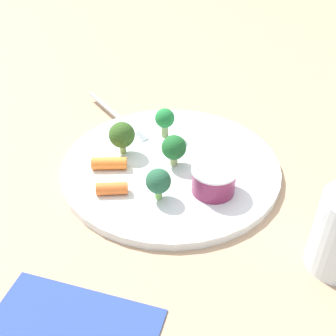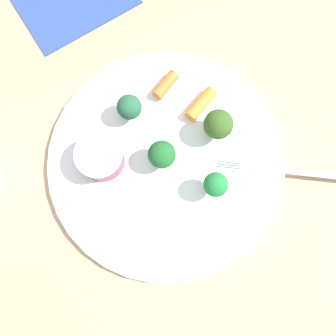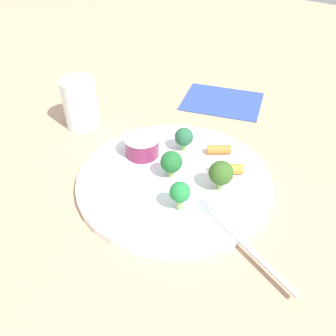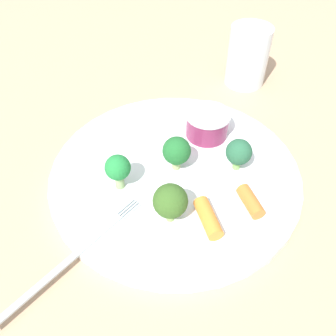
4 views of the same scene
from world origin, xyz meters
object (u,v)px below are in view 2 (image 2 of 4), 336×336
object	(u,v)px
broccoli_floret_0	(218,124)
fork	(288,172)
sauce_cup	(101,157)
carrot_stick_0	(201,104)
broccoli_floret_1	(162,154)
broccoli_floret_3	(129,107)
plate	(166,160)
broccoli_floret_2	(215,185)
carrot_stick_1	(166,85)

from	to	relation	value
broccoli_floret_0	fork	xyz separation A→B (m)	(-0.08, 0.08, -0.03)
sauce_cup	carrot_stick_0	size ratio (longest dim) A/B	1.23
carrot_stick_0	fork	world-z (taller)	carrot_stick_0
broccoli_floret_0	carrot_stick_0	xyz separation A→B (m)	(0.01, -0.04, -0.02)
broccoli_floret_1	carrot_stick_0	size ratio (longest dim) A/B	0.95
broccoli_floret_3	plate	bearing A→B (deg)	110.76
plate	broccoli_floret_0	distance (m)	0.08
broccoli_floret_3	broccoli_floret_2	bearing A→B (deg)	119.86
broccoli_floret_2	carrot_stick_1	bearing A→B (deg)	-83.55
sauce_cup	broccoli_floret_0	world-z (taller)	broccoli_floret_0
broccoli_floret_0	carrot_stick_0	world-z (taller)	broccoli_floret_0
plate	broccoli_floret_3	bearing A→B (deg)	-69.24
broccoli_floret_1	carrot_stick_1	bearing A→B (deg)	-109.17
broccoli_floret_1	fork	xyz separation A→B (m)	(-0.16, 0.06, -0.03)
broccoli_floret_2	fork	size ratio (longest dim) A/B	0.27
broccoli_floret_1	fork	size ratio (longest dim) A/B	0.26
carrot_stick_1	carrot_stick_0	bearing A→B (deg)	132.69
plate	carrot_stick_1	xyz separation A→B (m)	(-0.03, -0.10, 0.01)
sauce_cup	fork	distance (m)	0.25
broccoli_floret_2	fork	distance (m)	0.11
broccoli_floret_3	carrot_stick_1	distance (m)	0.07
broccoli_floret_2	broccoli_floret_3	world-z (taller)	broccoli_floret_2
sauce_cup	carrot_stick_1	xyz separation A→B (m)	(-0.11, -0.08, -0.01)
sauce_cup	broccoli_floret_1	size ratio (longest dim) A/B	1.29
sauce_cup	carrot_stick_0	bearing A→B (deg)	-166.15
plate	fork	bearing A→B (deg)	157.11
carrot_stick_1	fork	world-z (taller)	carrot_stick_1
plate	broccoli_floret_1	size ratio (longest dim) A/B	6.72
plate	carrot_stick_1	world-z (taller)	carrot_stick_1
broccoli_floret_0	broccoli_floret_2	xyz separation A→B (m)	(0.03, 0.07, 0.00)
carrot_stick_1	broccoli_floret_1	bearing A→B (deg)	70.83
sauce_cup	fork	bearing A→B (deg)	159.76
broccoli_floret_0	broccoli_floret_1	world-z (taller)	broccoli_floret_0
plate	broccoli_floret_2	world-z (taller)	broccoli_floret_2
sauce_cup	carrot_stick_1	bearing A→B (deg)	-144.75
plate	sauce_cup	distance (m)	0.09
broccoli_floret_1	broccoli_floret_3	size ratio (longest dim) A/B	1.06
plate	fork	world-z (taller)	fork
carrot_stick_0	sauce_cup	bearing A→B (deg)	13.85
sauce_cup	broccoli_floret_1	xyz separation A→B (m)	(-0.08, 0.02, 0.01)
sauce_cup	broccoli_floret_0	bearing A→B (deg)	178.16
broccoli_floret_0	broccoli_floret_2	size ratio (longest dim) A/B	1.05
carrot_stick_0	broccoli_floret_0	bearing A→B (deg)	100.27
broccoli_floret_1	carrot_stick_1	distance (m)	0.11
plate	broccoli_floret_1	xyz separation A→B (m)	(0.01, -0.00, 0.03)
carrot_stick_0	fork	size ratio (longest dim) A/B	0.27
broccoli_floret_1	broccoli_floret_2	bearing A→B (deg)	132.45
plate	broccoli_floret_2	xyz separation A→B (m)	(-0.05, 0.06, 0.04)
sauce_cup	fork	xyz separation A→B (m)	(-0.23, 0.09, -0.02)
plate	broccoli_floret_3	xyz separation A→B (m)	(0.03, -0.07, 0.03)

